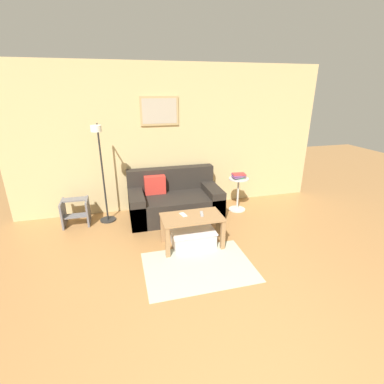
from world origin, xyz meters
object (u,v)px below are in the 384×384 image
Objects in this scene: storage_bin at (193,238)px; book_stack at (239,176)px; side_table at (238,191)px; step_stool at (76,211)px; couch at (174,201)px; coffee_table at (192,223)px; remote_control at (202,214)px; floor_lamp at (102,169)px; cell_phone at (183,215)px.

storage_bin is 2.44× the size of book_stack.
side_table is 1.45× the size of step_stool.
couch is 1.08m from storage_bin.
coffee_table is 1.53m from book_stack.
couch is 2.51× the size of storage_bin.
remote_control reaches higher than coffee_table.
storage_bin is 0.38× the size of floor_lamp.
remote_control reaches higher than step_stool.
book_stack reaches higher than coffee_table.
floor_lamp is 3.86× the size of step_stool.
couch is at bearing 112.33° from remote_control.
floor_lamp reaches higher than couch.
couch reaches higher than cell_phone.
cell_phone is (1.08, -0.92, -0.50)m from floor_lamp.
couch is 0.95× the size of floor_lamp.
book_stack is at bearing 41.29° from coffee_table.
couch is at bearing 93.23° from storage_bin.
remote_control is (0.13, 0.03, 0.35)m from storage_bin.
remote_control is 2.16m from step_stool.
remote_control is (-0.99, -0.96, 0.10)m from side_table.
couch reaches higher than coffee_table.
storage_bin is 4.44× the size of cell_phone.
step_stool is at bearing 160.44° from remote_control.
floor_lamp is (-1.19, 1.00, 0.60)m from coffee_table.
couch is 1.64m from step_stool.
step_stool is at bearing 133.63° from cell_phone.
floor_lamp is 6.44× the size of book_stack.
couch is 1.07m from coffee_table.
cell_phone is at bearing -40.30° from floor_lamp.
floor_lamp is 10.96× the size of remote_control.
storage_bin is (0.02, -0.01, -0.24)m from coffee_table.
side_table is 4.40× the size of cell_phone.
floor_lamp is at bearing 139.90° from coffee_table.
coffee_table is at bearing -138.71° from book_stack.
book_stack is at bearing -3.04° from step_stool.
floor_lamp is 2.40m from side_table.
book_stack is 1.55m from cell_phone.
step_stool is (-2.82, 0.15, -0.14)m from side_table.
cell_phone is at bearing -143.84° from side_table.
floor_lamp is 2.67× the size of side_table.
couch is 6.10× the size of book_stack.
floor_lamp reaches higher than cell_phone.
book_stack reaches higher than step_stool.
book_stack is at bearing 41.85° from storage_bin.
step_stool is at bearing 164.36° from floor_lamp.
book_stack is 1.39m from remote_control.
floor_lamp is (-1.15, -0.06, 0.68)m from couch.
book_stack is (2.32, -0.01, -0.29)m from floor_lamp.
storage_bin is at bearing -138.35° from side_table.
book_stack is at bearing -176.16° from side_table.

